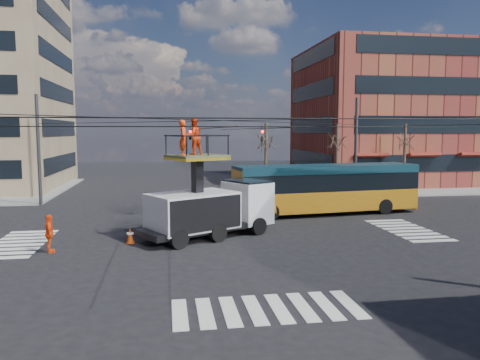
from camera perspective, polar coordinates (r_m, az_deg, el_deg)
name	(u,v)px	position (r m, az deg, el deg)	size (l,w,h in m)	color
ground	(226,236)	(24.20, -1.77, -6.87)	(120.00, 120.00, 0.00)	black
sidewalk_ne	(403,183)	(50.73, 19.26, -0.37)	(18.00, 18.00, 0.12)	slate
crosswalks	(226,236)	(24.19, -1.77, -6.85)	(22.40, 22.40, 0.02)	silver
building_ne	(400,116)	(53.56, 18.93, 7.41)	(20.06, 16.06, 14.00)	maroon
overhead_network	(223,153)	(24.01, -2.10, 3.37)	(24.24, 24.24, 8.00)	#2D2D30
tree_a	(266,140)	(37.76, 3.19, 4.84)	(2.00, 2.00, 6.00)	#382B21
tree_b	(337,140)	(39.46, 11.77, 4.77)	(2.00, 2.00, 6.00)	#382B21
tree_c	(405,140)	(41.95, 19.48, 4.62)	(2.00, 2.00, 6.00)	#382B21
utility_truck	(211,198)	(23.82, -3.58, -2.17)	(7.23, 5.44, 6.03)	black
city_bus	(326,188)	(30.89, 10.44, -0.91)	(12.33, 4.05, 3.20)	#C47B12
traffic_cone	(130,235)	(23.29, -13.24, -6.60)	(0.36, 0.36, 0.74)	#CF4008
worker_ground	(49,234)	(22.49, -22.21, -6.07)	(1.00, 0.42, 1.71)	#FF4A10
flagger	(270,207)	(27.95, 3.70, -3.34)	(1.11, 0.64, 1.72)	orange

